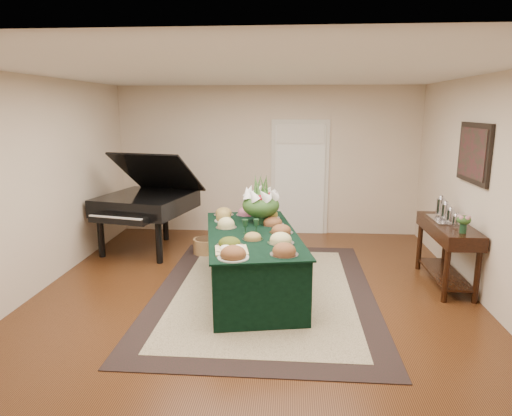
# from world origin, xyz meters

# --- Properties ---
(ground) EXTENTS (6.00, 6.00, 0.00)m
(ground) POSITION_xyz_m (0.00, 0.00, 0.00)
(ground) COLOR black
(ground) RESTS_ON ground
(area_rug) EXTENTS (2.75, 3.85, 0.01)m
(area_rug) POSITION_xyz_m (0.12, 0.09, 0.01)
(area_rug) COLOR black
(area_rug) RESTS_ON ground
(kitchen_doorway) EXTENTS (1.05, 0.07, 2.10)m
(kitchen_doorway) POSITION_xyz_m (0.60, 2.97, 1.02)
(kitchen_doorway) COLOR silver
(kitchen_doorway) RESTS_ON ground
(buffet_table) EXTENTS (1.50, 2.48, 0.78)m
(buffet_table) POSITION_xyz_m (-0.04, 0.12, 0.39)
(buffet_table) COLOR black
(buffet_table) RESTS_ON ground
(food_platters) EXTENTS (1.21, 2.39, 0.13)m
(food_platters) POSITION_xyz_m (-0.03, 0.18, 0.82)
(food_platters) COLOR silver
(food_platters) RESTS_ON buffet_table
(cutting_board) EXTENTS (0.41, 0.41, 0.10)m
(cutting_board) POSITION_xyz_m (-0.20, -0.65, 0.81)
(cutting_board) COLOR tan
(cutting_board) RESTS_ON buffet_table
(green_goblets) EXTENTS (0.21, 0.11, 0.18)m
(green_goblets) POSITION_xyz_m (-0.05, 0.09, 0.87)
(green_goblets) COLOR #14331D
(green_goblets) RESTS_ON buffet_table
(floral_centerpiece) EXTENTS (0.52, 0.52, 0.52)m
(floral_centerpiece) POSITION_xyz_m (0.04, 0.63, 1.08)
(floral_centerpiece) COLOR #14331D
(floral_centerpiece) RESTS_ON buffet_table
(grand_piano) EXTENTS (1.68, 1.79, 1.63)m
(grand_piano) POSITION_xyz_m (-1.89, 1.70, 0.81)
(grand_piano) COLOR black
(grand_piano) RESTS_ON ground
(wicker_basket) EXTENTS (0.39, 0.39, 0.25)m
(wicker_basket) POSITION_xyz_m (-0.91, 1.58, 0.12)
(wicker_basket) COLOR #A37441
(wicker_basket) RESTS_ON ground
(mahogany_sideboard) EXTENTS (0.45, 1.39, 0.84)m
(mahogany_sideboard) POSITION_xyz_m (2.50, 0.53, 0.65)
(mahogany_sideboard) COLOR black
(mahogany_sideboard) RESTS_ON ground
(tea_service) EXTENTS (0.34, 0.74, 0.30)m
(tea_service) POSITION_xyz_m (2.50, 0.65, 0.96)
(tea_service) COLOR silver
(tea_service) RESTS_ON mahogany_sideboard
(pink_bouquet) EXTENTS (0.18, 0.18, 0.23)m
(pink_bouquet) POSITION_xyz_m (2.50, 0.04, 1.00)
(pink_bouquet) COLOR #14331D
(pink_bouquet) RESTS_ON mahogany_sideboard
(wall_painting) EXTENTS (0.05, 0.95, 0.75)m
(wall_painting) POSITION_xyz_m (2.72, 0.53, 1.75)
(wall_painting) COLOR black
(wall_painting) RESTS_ON ground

